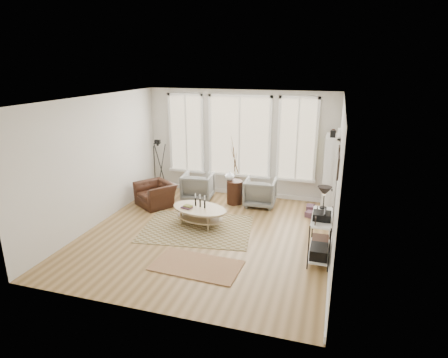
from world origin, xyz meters
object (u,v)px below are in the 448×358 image
(armchair_right, at_px, (260,192))
(side_table, at_px, (235,173))
(coffee_table, at_px, (199,211))
(low_shelf, at_px, (321,232))
(accent_chair, at_px, (156,194))
(bookcase, at_px, (330,174))
(armchair_left, at_px, (198,186))

(armchair_right, distance_m, side_table, 0.83)
(side_table, bearing_deg, coffee_table, -104.64)
(coffee_table, bearing_deg, low_shelf, -14.72)
(coffee_table, xyz_separation_m, armchair_right, (1.09, 1.61, 0.03))
(side_table, xyz_separation_m, accent_chair, (-1.93, -0.72, -0.54))
(accent_chair, bearing_deg, side_table, 54.07)
(side_table, bearing_deg, accent_chair, -159.55)
(coffee_table, relative_size, armchair_right, 1.90)
(accent_chair, bearing_deg, coffee_table, 4.47)
(low_shelf, bearing_deg, armchair_right, 125.05)
(bookcase, bearing_deg, side_table, -174.31)
(armchair_left, xyz_separation_m, side_table, (1.03, -0.01, 0.47))
(armchair_left, xyz_separation_m, accent_chair, (-0.90, -0.73, -0.07))
(coffee_table, distance_m, side_table, 1.70)
(armchair_right, distance_m, accent_chair, 2.72)
(low_shelf, height_order, armchair_right, low_shelf)
(low_shelf, relative_size, armchair_left, 1.62)
(coffee_table, relative_size, side_table, 0.86)
(low_shelf, xyz_separation_m, coffee_table, (-2.72, 0.71, -0.18))
(coffee_table, distance_m, accent_chair, 1.74)
(armchair_left, distance_m, armchair_right, 1.71)
(armchair_left, bearing_deg, low_shelf, 139.42)
(low_shelf, relative_size, coffee_table, 0.87)
(coffee_table, bearing_deg, side_table, 75.36)
(low_shelf, xyz_separation_m, armchair_left, (-3.34, 2.29, -0.14))
(bookcase, relative_size, low_shelf, 1.58)
(bookcase, relative_size, armchair_right, 2.60)
(bookcase, bearing_deg, armchair_left, -176.14)
(coffee_table, bearing_deg, armchair_left, 111.49)
(coffee_table, bearing_deg, bookcase, 33.08)
(armchair_left, bearing_deg, coffee_table, 105.38)
(bookcase, distance_m, armchair_right, 1.80)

